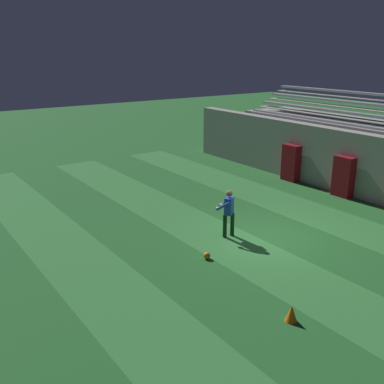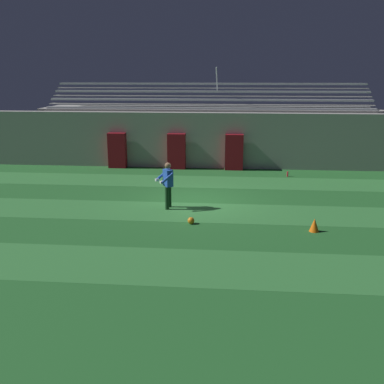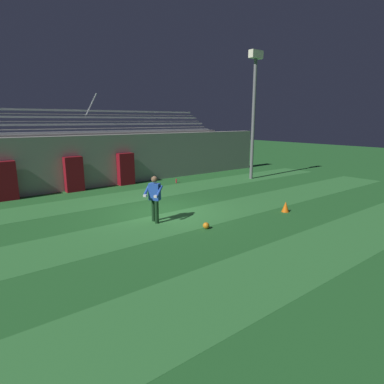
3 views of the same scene
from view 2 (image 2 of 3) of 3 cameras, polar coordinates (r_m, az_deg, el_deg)
The scene contains 13 objects.
ground_plane at distance 17.06m, azimuth 0.43°, elevation -1.16°, with size 80.00×80.00×0.00m, color #236028.
turf_stripe_near at distance 11.44m, azimuth -2.09°, elevation -9.38°, with size 28.00×2.30×0.01m, color #337A38.
turf_stripe_mid at distance 15.71m, azimuth 0.00°, elevation -2.55°, with size 28.00×2.30×0.01m, color #337A38.
turf_stripe_far at distance 20.13m, azimuth 1.18°, elevation 1.32°, with size 28.00×2.30×0.01m, color #337A38.
back_wall at distance 23.12m, azimuth 1.78°, elevation 6.60°, with size 24.00×0.60×2.80m, color #999691.
padding_pillar_gate_left at distance 22.79m, azimuth -1.98°, elevation 5.19°, with size 0.90×0.44×1.78m, color maroon.
padding_pillar_gate_right at distance 22.62m, azimuth 5.37°, elevation 5.06°, with size 0.90×0.44×1.78m, color maroon.
padding_pillar_far_left at distance 23.37m, azimuth -9.47°, elevation 5.23°, with size 0.90×0.44×1.78m, color maroon.
bleacher_stand at distance 25.08m, azimuth 2.05°, elevation 7.46°, with size 18.00×3.35×5.03m.
goalkeeper at distance 15.94m, azimuth -3.11°, elevation 1.22°, with size 0.71×0.74×1.67m.
soccer_ball at distance 14.47m, azimuth -0.13°, elevation -3.64°, with size 0.22×0.22×0.22m, color orange.
traffic_cone at distance 14.25m, azimuth 15.27°, elevation -4.06°, with size 0.30×0.30×0.42m, color orange.
water_bottle at distance 21.60m, azimuth 12.04°, elevation 2.24°, with size 0.07×0.07×0.24m, color red.
Camera 2 is at (1.35, -16.35, 4.68)m, focal length 42.00 mm.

